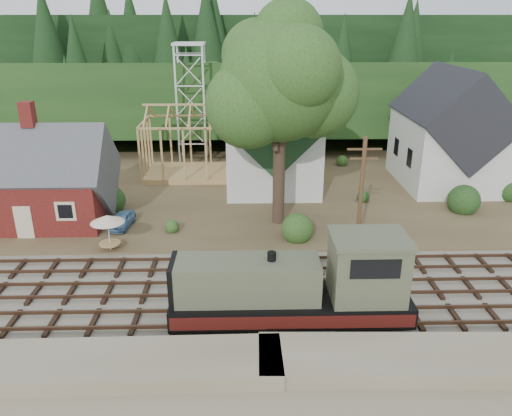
{
  "coord_description": "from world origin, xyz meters",
  "views": [
    {
      "loc": [
        -0.56,
        -25.0,
        15.07
      ],
      "look_at": [
        0.22,
        6.0,
        3.0
      ],
      "focal_mm": 35.0,
      "sensor_mm": 36.0,
      "label": 1
    }
  ],
  "objects_px": {
    "car_blue": "(122,220)",
    "patio_set": "(107,220)",
    "locomotive": "(300,288)",
    "car_red": "(466,174)"
  },
  "relations": [
    {
      "from": "car_blue",
      "to": "car_red",
      "type": "height_order",
      "value": "car_red"
    },
    {
      "from": "patio_set",
      "to": "car_red",
      "type": "bearing_deg",
      "value": 25.54
    },
    {
      "from": "locomotive",
      "to": "car_blue",
      "type": "bearing_deg",
      "value": 133.94
    },
    {
      "from": "car_red",
      "to": "patio_set",
      "type": "distance_m",
      "value": 33.49
    },
    {
      "from": "car_red",
      "to": "locomotive",
      "type": "bearing_deg",
      "value": 134.85
    },
    {
      "from": "car_blue",
      "to": "patio_set",
      "type": "distance_m",
      "value": 4.12
    },
    {
      "from": "car_blue",
      "to": "car_red",
      "type": "relative_size",
      "value": 0.78
    },
    {
      "from": "car_blue",
      "to": "locomotive",
      "type": "bearing_deg",
      "value": -39.97
    },
    {
      "from": "car_blue",
      "to": "car_red",
      "type": "xyz_separation_m",
      "value": [
        30.23,
        10.61,
        0.02
      ]
    },
    {
      "from": "locomotive",
      "to": "patio_set",
      "type": "xyz_separation_m",
      "value": [
        -11.82,
        8.5,
        0.28
      ]
    }
  ]
}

